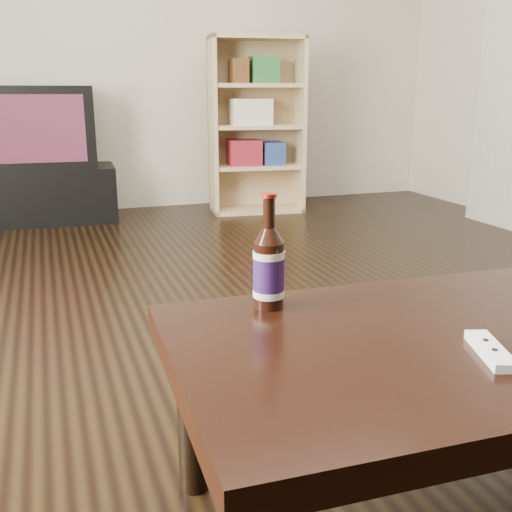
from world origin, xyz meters
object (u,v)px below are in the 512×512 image
object	(u,v)px
bookshelf	(255,123)
beer_bottle	(269,268)
remote	(490,351)
tv_stand	(45,194)
tv	(39,127)
coffee_table	(459,357)

from	to	relation	value
bookshelf	beer_bottle	size ratio (longest dim) A/B	5.04
beer_bottle	remote	xyz separation A→B (m)	(0.30, -0.37, -0.08)
tv_stand	tv	xyz separation A→B (m)	(-0.00, -0.00, 0.47)
coffee_table	beer_bottle	size ratio (longest dim) A/B	4.65
tv	coffee_table	distance (m)	3.67
coffee_table	remote	distance (m)	0.13
tv	beer_bottle	world-z (taller)	tv
tv_stand	bookshelf	distance (m)	1.62
remote	tv_stand	bearing A→B (deg)	120.87
bookshelf	tv	bearing A→B (deg)	-177.73
bookshelf	beer_bottle	bearing A→B (deg)	-101.71
tv	beer_bottle	xyz separation A→B (m)	(0.46, -3.32, -0.14)
tv_stand	beer_bottle	size ratio (longest dim) A/B	3.78
tv	beer_bottle	bearing A→B (deg)	-79.55
tv	beer_bottle	distance (m)	3.35
remote	coffee_table	bearing A→B (deg)	96.60
coffee_table	beer_bottle	bearing A→B (deg)	140.81
tv_stand	coffee_table	world-z (taller)	coffee_table
tv	bookshelf	world-z (taller)	bookshelf
bookshelf	coffee_table	distance (m)	3.54
tv_stand	remote	distance (m)	3.78
tv	remote	world-z (taller)	tv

